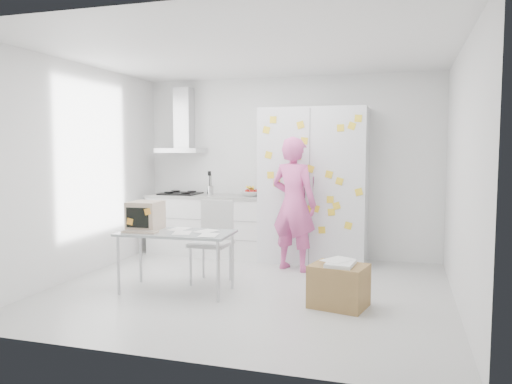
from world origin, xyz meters
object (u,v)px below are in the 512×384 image
(person, at_px, (294,204))
(cardboard_box, at_px, (339,285))
(desk, at_px, (156,223))
(chair, at_px, (213,236))

(person, relative_size, cardboard_box, 2.83)
(desk, relative_size, cardboard_box, 2.07)
(chair, bearing_deg, cardboard_box, -17.32)
(person, bearing_deg, cardboard_box, 136.97)
(chair, bearing_deg, person, 48.38)
(person, distance_m, chair, 1.23)
(person, xyz_separation_m, desk, (-1.32, -1.37, -0.12))
(desk, xyz_separation_m, chair, (0.50, 0.51, -0.21))
(chair, xyz_separation_m, cardboard_box, (1.60, -0.56, -0.33))
(cardboard_box, bearing_deg, chair, 160.77)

